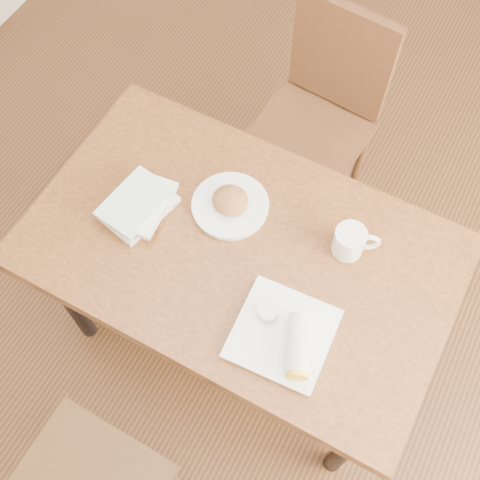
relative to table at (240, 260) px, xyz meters
The scene contains 8 objects.
ground 0.67m from the table, ahead, with size 4.00×5.00×0.01m, color #472814.
room_walls 0.96m from the table, ahead, with size 4.02×5.02×2.80m.
table is the anchor object (origin of this frame).
chair_far 0.79m from the table, 94.43° to the left, with size 0.45×0.45×0.95m.
plate_scone 0.18m from the table, 130.42° to the left, with size 0.24×0.24×0.08m.
coffee_mug 0.35m from the table, 27.72° to the left, with size 0.14×0.10×0.10m.
plate_burrito 0.34m from the table, 37.46° to the right, with size 0.28×0.28×0.09m.
book_stack 0.36m from the table, behind, with size 0.20×0.25×0.06m.
Camera 1 is at (0.40, -0.73, 2.37)m, focal length 45.00 mm.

